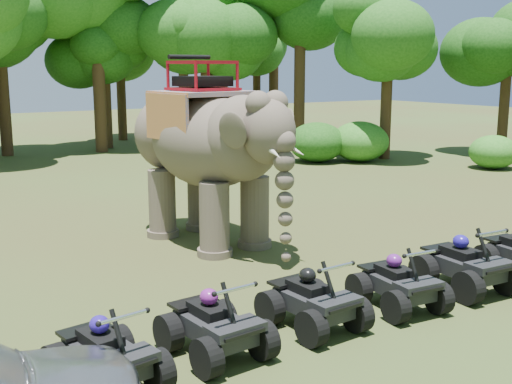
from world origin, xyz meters
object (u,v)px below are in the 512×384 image
Objects in this scene: atv_3 at (399,276)px; elephant at (206,151)px; atv_1 at (215,316)px; atv_0 at (105,346)px; atv_4 at (466,257)px; atv_2 at (313,293)px.

elephant is at bearing 102.60° from atv_3.
atv_3 is at bearing -5.94° from atv_1.
atv_0 is at bearing -135.78° from elephant.
atv_2 is at bearing -178.05° from atv_4.
atv_4 is (2.54, -5.91, -1.62)m from elephant.
atv_0 is at bearing 178.71° from atv_1.
atv_2 is 3.66m from atv_4.
atv_0 is (-4.75, -5.89, -1.68)m from elephant.
atv_2 is (3.62, 0.11, 0.01)m from atv_0.
atv_0 is 0.98× the size of atv_1.
atv_4 reaches higher than atv_2.
atv_4 is at bearing -5.44° from atv_1.
atv_0 is 3.63m from atv_2.
atv_1 reaches higher than atv_2.
elephant is 3.30× the size of atv_0.
elephant is 3.33× the size of atv_3.
atv_0 is 1.01× the size of atv_3.
atv_4 is (1.81, -0.00, 0.06)m from atv_3.
atv_2 is 0.93× the size of atv_4.
elephant is 6.74m from atv_1.
atv_3 is (3.74, -0.11, -0.02)m from atv_1.
atv_4 reaches higher than atv_3.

